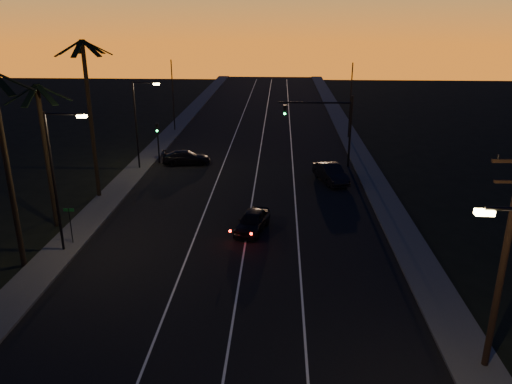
# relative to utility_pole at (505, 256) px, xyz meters

# --- Properties ---
(road) EXTENTS (20.00, 170.00, 0.01)m
(road) POSITION_rel_utility_pole_xyz_m (-11.60, 20.00, -5.31)
(road) COLOR black
(road) RESTS_ON ground
(sidewalk_left) EXTENTS (2.40, 170.00, 0.16)m
(sidewalk_left) POSITION_rel_utility_pole_xyz_m (-22.80, 20.00, -5.24)
(sidewalk_left) COLOR #3C3C39
(sidewalk_left) RESTS_ON ground
(sidewalk_right) EXTENTS (2.40, 170.00, 0.16)m
(sidewalk_right) POSITION_rel_utility_pole_xyz_m (-0.40, 20.00, -5.24)
(sidewalk_right) COLOR #3C3C39
(sidewalk_right) RESTS_ON ground
(lane_stripe_left) EXTENTS (0.12, 160.00, 0.01)m
(lane_stripe_left) POSITION_rel_utility_pole_xyz_m (-14.60, 20.00, -5.30)
(lane_stripe_left) COLOR silver
(lane_stripe_left) RESTS_ON road
(lane_stripe_mid) EXTENTS (0.12, 160.00, 0.01)m
(lane_stripe_mid) POSITION_rel_utility_pole_xyz_m (-11.10, 20.00, -5.30)
(lane_stripe_mid) COLOR silver
(lane_stripe_mid) RESTS_ON road
(lane_stripe_right) EXTENTS (0.12, 160.00, 0.01)m
(lane_stripe_right) POSITION_rel_utility_pole_xyz_m (-7.60, 20.00, -5.30)
(lane_stripe_right) COLOR silver
(lane_stripe_right) RESTS_ON road
(palm_near) EXTENTS (4.25, 4.16, 11.53)m
(palm_near) POSITION_rel_utility_pole_xyz_m (-24.20, 8.00, 1.76)
(palm_near) COLOR black
(palm_near) RESTS_ON ground
(palm_mid) EXTENTS (4.25, 4.16, 10.03)m
(palm_mid) POSITION_rel_utility_pole_xyz_m (-24.80, 14.00, 0.94)
(palm_mid) COLOR black
(palm_mid) RESTS_ON ground
(palm_far) EXTENTS (4.25, 4.16, 12.53)m
(palm_far) POSITION_rel_utility_pole_xyz_m (-23.80, 20.00, 2.30)
(palm_far) COLOR black
(palm_far) RESTS_ON ground
(streetlight_left_near) EXTENTS (2.55, 0.26, 9.00)m
(streetlight_left_near) POSITION_rel_utility_pole_xyz_m (-22.30, 10.00, 0.01)
(streetlight_left_near) COLOR black
(streetlight_left_near) RESTS_ON ground
(streetlight_left_far) EXTENTS (2.55, 0.26, 8.50)m
(streetlight_left_far) POSITION_rel_utility_pole_xyz_m (-22.29, 28.00, -0.25)
(streetlight_left_far) COLOR black
(streetlight_left_far) RESTS_ON ground
(street_sign) EXTENTS (0.70, 0.06, 2.60)m
(street_sign) POSITION_rel_utility_pole_xyz_m (-22.40, 11.00, -3.66)
(street_sign) COLOR black
(street_sign) RESTS_ON ground
(utility_pole) EXTENTS (2.20, 0.28, 10.00)m
(utility_pole) POSITION_rel_utility_pole_xyz_m (0.00, 0.00, 0.00)
(utility_pole) COLOR black
(utility_pole) RESTS_ON ground
(signal_mast) EXTENTS (7.10, 0.41, 7.00)m
(signal_mast) POSITION_rel_utility_pole_xyz_m (-4.46, 29.99, -0.53)
(signal_mast) COLOR black
(signal_mast) RESTS_ON ground
(signal_post) EXTENTS (0.28, 0.37, 4.20)m
(signal_post) POSITION_rel_utility_pole_xyz_m (-21.10, 29.98, -2.42)
(signal_post) COLOR black
(signal_post) RESTS_ON ground
(far_pole_left) EXTENTS (0.14, 0.14, 9.00)m
(far_pole_left) POSITION_rel_utility_pole_xyz_m (-22.60, 45.00, -0.82)
(far_pole_left) COLOR black
(far_pole_left) RESTS_ON ground
(far_pole_right) EXTENTS (0.14, 0.14, 9.00)m
(far_pole_right) POSITION_rel_utility_pole_xyz_m (-0.60, 42.00, -0.82)
(far_pole_right) COLOR black
(far_pole_right) RESTS_ON ground
(lead_car) EXTENTS (2.77, 4.98, 1.44)m
(lead_car) POSITION_rel_utility_pole_xyz_m (-10.75, 13.80, -4.58)
(lead_car) COLOR black
(lead_car) RESTS_ON road
(right_car) EXTENTS (3.11, 5.19, 1.62)m
(right_car) POSITION_rel_utility_pole_xyz_m (-4.31, 24.93, -4.50)
(right_car) COLOR black
(right_car) RESTS_ON road
(cross_car) EXTENTS (5.02, 2.58, 1.39)m
(cross_car) POSITION_rel_utility_pole_xyz_m (-18.31, 29.86, -4.61)
(cross_car) COLOR black
(cross_car) RESTS_ON road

